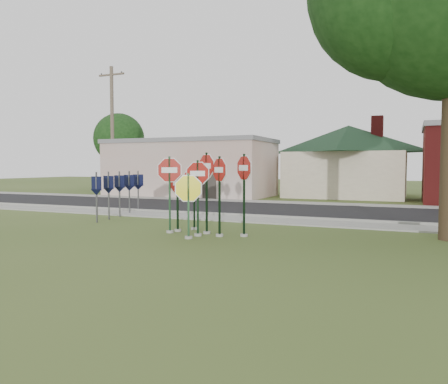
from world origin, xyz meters
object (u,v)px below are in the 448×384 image
at_px(stop_sign_center, 198,187).
at_px(stop_sign_yellow, 188,198).
at_px(pedestrian, 197,186).
at_px(utility_pole_near, 112,129).
at_px(stop_sign_left, 170,183).

bearing_deg(stop_sign_center, stop_sign_yellow, -92.73).
relative_size(stop_sign_center, stop_sign_yellow, 1.18).
xyz_separation_m(stop_sign_center, stop_sign_yellow, (-0.03, -0.58, -0.29)).
distance_m(stop_sign_center, pedestrian, 15.06).
distance_m(utility_pole_near, pedestrian, 8.38).
bearing_deg(stop_sign_yellow, stop_sign_left, 144.83).
xyz_separation_m(stop_sign_left, utility_pole_near, (-12.99, 13.85, 3.29)).
relative_size(stop_sign_center, utility_pole_near, 0.27).
bearing_deg(stop_sign_left, utility_pole_near, 133.17).
bearing_deg(stop_sign_yellow, stop_sign_center, 87.27).
height_order(utility_pole_near, pedestrian, utility_pole_near).
xyz_separation_m(stop_sign_yellow, utility_pole_near, (-14.12, 14.64, 3.70)).
height_order(stop_sign_yellow, stop_sign_left, stop_sign_left).
bearing_deg(stop_sign_center, stop_sign_left, 169.52).
relative_size(stop_sign_center, stop_sign_left, 0.94).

